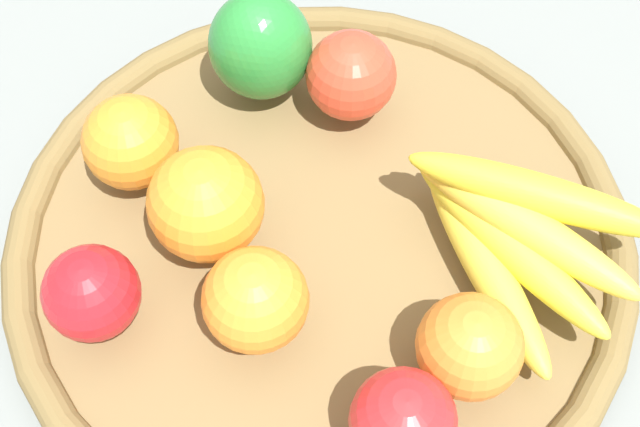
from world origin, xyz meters
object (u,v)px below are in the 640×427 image
object	(u,v)px
orange_1	(255,300)
apple_0	(351,75)
bell_pepper	(260,46)
orange_3	(206,204)
orange_2	(470,347)
apple_2	(403,421)
apple_1	(92,293)
banana_bunch	(513,232)
orange_0	(130,142)

from	to	relation	value
orange_1	apple_0	world-z (taller)	same
orange_1	bell_pepper	world-z (taller)	bell_pepper
orange_1	orange_3	bearing A→B (deg)	-57.97
orange_2	apple_2	bearing A→B (deg)	51.97
apple_2	orange_1	distance (m)	0.12
apple_2	apple_1	bearing A→B (deg)	-18.78
apple_1	banana_bunch	bearing A→B (deg)	-166.10
apple_1	apple_0	bearing A→B (deg)	-128.49
apple_2	apple_0	size ratio (longest dim) A/B	0.94
orange_1	apple_1	bearing A→B (deg)	1.18
orange_1	bell_pepper	distance (m)	0.21
orange_0	orange_3	size ratio (longest dim) A/B	0.87
orange_0	apple_0	bearing A→B (deg)	-153.75
orange_1	orange_3	distance (m)	0.08
orange_1	orange_2	xyz separation A→B (m)	(-0.14, 0.02, -0.00)
orange_0	apple_1	world-z (taller)	orange_0
orange_1	apple_0	bearing A→B (deg)	-104.25
apple_0	bell_pepper	bearing A→B (deg)	-11.39
orange_0	bell_pepper	xyz separation A→B (m)	(-0.08, -0.09, 0.01)
orange_0	bell_pepper	size ratio (longest dim) A/B	0.77
orange_2	apple_0	bearing A→B (deg)	-67.86
banana_bunch	orange_0	bearing A→B (deg)	-10.96
apple_1	orange_3	world-z (taller)	orange_3
apple_2	apple_1	distance (m)	0.22
apple_0	orange_3	bearing A→B (deg)	54.47
apple_1	orange_0	bearing A→B (deg)	-90.99
orange_1	bell_pepper	size ratio (longest dim) A/B	0.77
banana_bunch	apple_0	bearing A→B (deg)	-47.54
orange_3	apple_1	bearing A→B (deg)	46.61
orange_1	apple_1	world-z (taller)	orange_1
orange_1	apple_0	xyz separation A→B (m)	(-0.05, -0.19, -0.00)
bell_pepper	banana_bunch	bearing A→B (deg)	-45.03
orange_0	apple_2	bearing A→B (deg)	136.76
orange_1	orange_2	distance (m)	0.14
orange_0	orange_2	distance (m)	0.28
apple_1	apple_0	xyz separation A→B (m)	(-0.16, -0.20, 0.00)
orange_0	orange_3	world-z (taller)	orange_3
apple_2	orange_0	distance (m)	0.28
orange_3	bell_pepper	bearing A→B (deg)	-98.40
orange_0	apple_1	bearing A→B (deg)	89.01
bell_pepper	orange_2	xyz separation A→B (m)	(-0.16, 0.23, -0.01)
apple_2	orange_0	bearing A→B (deg)	-43.24
apple_0	banana_bunch	bearing A→B (deg)	132.46
orange_3	apple_0	bearing A→B (deg)	-125.53
banana_bunch	apple_1	world-z (taller)	banana_bunch
apple_2	orange_3	distance (m)	0.20
orange_0	orange_2	xyz separation A→B (m)	(-0.24, 0.14, -0.00)
apple_2	orange_2	xyz separation A→B (m)	(-0.04, -0.05, 0.00)
orange_1	bell_pepper	bearing A→B (deg)	-84.29
apple_1	apple_0	world-z (taller)	apple_0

